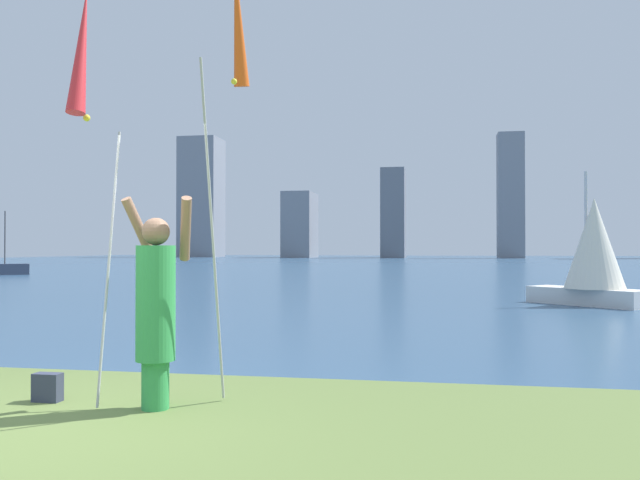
% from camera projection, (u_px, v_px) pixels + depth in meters
% --- Properties ---
extents(ground, '(120.00, 138.00, 0.12)m').
position_uv_depth(ground, '(396.00, 265.00, 55.22)').
color(ground, '#5B7038').
extents(person, '(0.69, 0.51, 1.90)m').
position_uv_depth(person, '(156.00, 304.00, 5.74)').
color(person, green).
rests_on(person, ground).
extents(kite_flag_left, '(0.16, 0.86, 3.69)m').
position_uv_depth(kite_flag_left, '(83.00, 60.00, 5.48)').
color(kite_flag_left, '#B2B2B7').
rests_on(kite_flag_left, ground).
extents(kite_flag_right, '(0.16, 1.28, 4.33)m').
position_uv_depth(kite_flag_right, '(237.00, 32.00, 6.46)').
color(kite_flag_right, '#B2B2B7').
rests_on(kite_flag_right, ground).
extents(bag, '(0.26, 0.13, 0.26)m').
position_uv_depth(bag, '(47.00, 387.00, 6.00)').
color(bag, '#33384C').
rests_on(bag, ground).
extents(sailboat_2, '(2.28, 1.90, 3.41)m').
position_uv_depth(sailboat_2, '(5.00, 269.00, 34.39)').
color(sailboat_2, '#333D51').
rests_on(sailboat_2, ground).
extents(sailboat_6, '(2.74, 2.69, 3.36)m').
position_uv_depth(sailboat_6, '(593.00, 253.00, 16.03)').
color(sailboat_6, silver).
rests_on(sailboat_6, ground).
extents(skyline_tower_0, '(6.11, 5.94, 19.09)m').
position_uv_depth(skyline_tower_0, '(201.00, 198.00, 103.68)').
color(skyline_tower_0, gray).
rests_on(skyline_tower_0, ground).
extents(skyline_tower_1, '(4.34, 7.55, 9.82)m').
position_uv_depth(skyline_tower_1, '(300.00, 225.00, 97.72)').
color(skyline_tower_1, gray).
rests_on(skyline_tower_1, ground).
extents(skyline_tower_2, '(3.43, 7.14, 13.00)m').
position_uv_depth(skyline_tower_2, '(394.00, 214.00, 95.18)').
color(skyline_tower_2, slate).
rests_on(skyline_tower_2, ground).
extents(skyline_tower_3, '(3.61, 3.09, 17.86)m').
position_uv_depth(skyline_tower_3, '(511.00, 196.00, 91.84)').
color(skyline_tower_3, gray).
rests_on(skyline_tower_3, ground).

